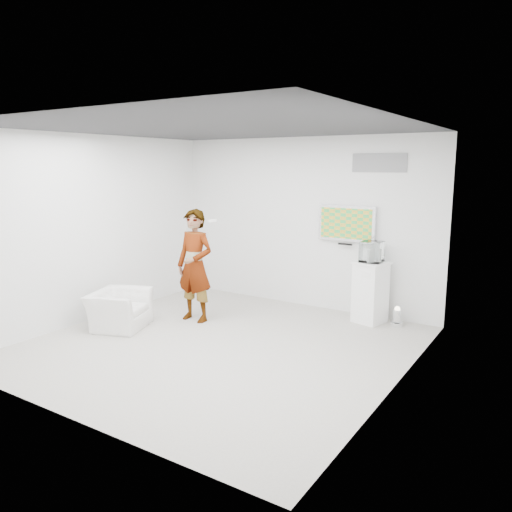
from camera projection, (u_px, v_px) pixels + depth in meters
name	position (u px, v px, depth m)	size (l,w,h in m)	color
room	(219.00, 240.00, 6.81)	(5.01, 5.01, 3.00)	#B0ADA1
tv	(347.00, 223.00, 8.38)	(1.00, 0.08, 0.60)	silver
logo_decal	(379.00, 163.00, 7.97)	(0.90, 0.02, 0.30)	slate
person	(195.00, 266.00, 8.06)	(0.67, 0.44, 1.83)	silver
armchair	(119.00, 309.00, 7.79)	(0.89, 0.78, 0.58)	silver
pedestal	(370.00, 292.00, 8.03)	(0.48, 0.48, 0.99)	white
floor_uplight	(397.00, 317.00, 7.88)	(0.19, 0.19, 0.30)	white
vitrine	(372.00, 252.00, 7.91)	(0.33, 0.33, 0.33)	white
console	(372.00, 255.00, 7.92)	(0.05, 0.16, 0.21)	white
wii_remote	(212.00, 221.00, 7.92)	(0.04, 0.15, 0.04)	white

